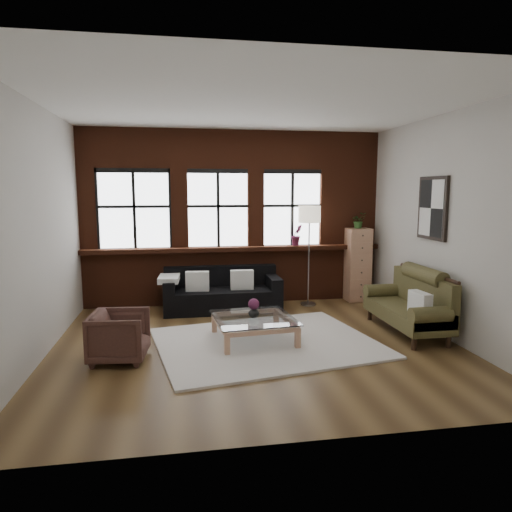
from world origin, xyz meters
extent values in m
plane|color=#4F371D|center=(0.00, 0.00, 0.00)|extent=(5.50, 5.50, 0.00)
plane|color=white|center=(0.00, 0.00, 3.20)|extent=(5.50, 5.50, 0.00)
plane|color=beige|center=(0.00, 2.50, 1.60)|extent=(5.50, 0.00, 5.50)
plane|color=beige|center=(0.00, -2.50, 1.60)|extent=(5.50, 0.00, 5.50)
plane|color=beige|center=(-2.75, 0.00, 1.60)|extent=(0.00, 5.00, 5.00)
plane|color=beige|center=(2.75, 0.00, 1.60)|extent=(0.00, 5.00, 5.00)
cube|color=#542413|center=(0.00, 2.35, 1.04)|extent=(5.50, 0.30, 0.08)
cube|color=beige|center=(0.14, 0.00, 0.02)|extent=(3.28, 2.77, 0.03)
cube|color=silver|center=(-0.73, 1.80, 0.56)|extent=(0.41, 0.18, 0.34)
cube|color=silver|center=(0.05, 1.80, 0.56)|extent=(0.40, 0.15, 0.34)
cube|color=silver|center=(2.22, -0.36, 0.57)|extent=(0.17, 0.39, 0.34)
imported|color=#412720|center=(-1.78, -0.30, 0.31)|extent=(0.75, 0.73, 0.63)
imported|color=#B2B2B2|center=(-0.01, 0.13, 0.43)|extent=(0.19, 0.19, 0.16)
sphere|color=#622146|center=(-0.01, 0.13, 0.54)|extent=(0.16, 0.16, 0.16)
cube|color=tan|center=(2.35, 2.23, 0.70)|extent=(0.43, 0.43, 1.40)
imported|color=#2D5923|center=(2.35, 2.23, 1.55)|extent=(0.30, 0.27, 0.30)
imported|color=#622146|center=(1.17, 2.32, 1.28)|extent=(0.26, 0.23, 0.40)
camera|label=1|loc=(-1.00, -5.99, 2.12)|focal=32.00mm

